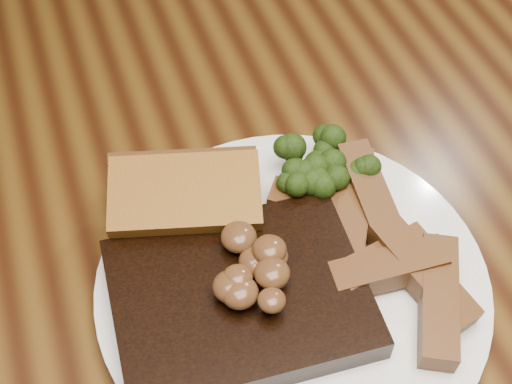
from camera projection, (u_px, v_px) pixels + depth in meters
dining_table at (263, 271)px, 0.65m from camera, size 1.60×0.90×0.75m
plate at (292, 286)px, 0.52m from camera, size 0.29×0.29×0.01m
steak at (240, 299)px, 0.49m from camera, size 0.18×0.14×0.03m
steak_bone at (269, 378)px, 0.46m from camera, size 0.14×0.02×0.02m
mushroom_pile at (237, 273)px, 0.48m from camera, size 0.07×0.07×0.03m
garlic_bread at (188, 213)px, 0.54m from camera, size 0.12×0.09×0.02m
potato_wedges at (394, 245)px, 0.52m from camera, size 0.12×0.12×0.02m
broccoli_cluster at (323, 174)px, 0.56m from camera, size 0.06×0.06×0.04m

